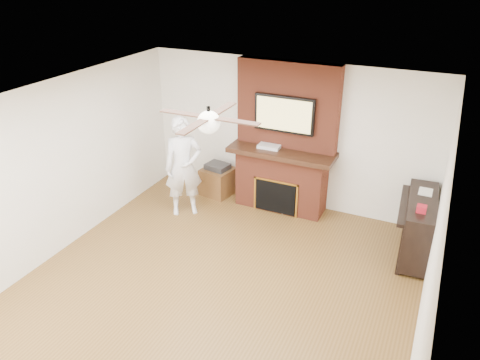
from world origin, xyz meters
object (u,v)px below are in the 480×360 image
at_px(side_table, 218,180).
at_px(person, 183,167).
at_px(fireplace, 283,153).
at_px(piano, 418,225).

bearing_deg(side_table, person, -92.74).
bearing_deg(fireplace, side_table, -176.84).
relative_size(fireplace, person, 1.48).
xyz_separation_m(side_table, piano, (3.50, -0.48, 0.20)).
bearing_deg(side_table, piano, 1.79).
xyz_separation_m(person, piano, (3.69, 0.37, -0.37)).
bearing_deg(piano, side_table, 168.50).
xyz_separation_m(fireplace, side_table, (-1.22, -0.07, -0.72)).
relative_size(fireplace, piano, 1.81).
bearing_deg(side_table, fireplace, 12.77).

